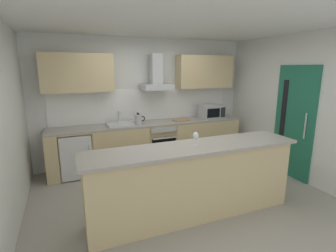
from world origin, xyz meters
The scene contains 18 objects.
ground centered at (0.00, 0.00, -0.01)m, with size 5.53×4.61×0.02m, color gray.
ceiling centered at (0.00, 0.00, 2.61)m, with size 5.53×4.61×0.02m, color white.
wall_back centered at (0.00, 1.87, 1.30)m, with size 5.53×0.12×2.60m, color silver.
wall_left centered at (-2.32, 0.00, 1.30)m, with size 0.12×4.61×2.60m, color silver.
wall_right centered at (2.32, 0.00, 1.30)m, with size 0.12×4.61×2.60m, color silver.
backsplash_tile centered at (0.00, 1.79, 1.23)m, with size 3.85×0.02×0.66m, color white.
counter_back centered at (0.00, 1.49, 0.45)m, with size 3.99×0.60×0.90m.
counter_island centered at (-0.07, -0.57, 0.51)m, with size 2.95×0.64×1.00m.
upper_cabinets centered at (0.00, 1.64, 1.91)m, with size 3.93×0.32×0.70m.
side_door centered at (2.25, -0.05, 1.03)m, with size 0.08×0.85×2.05m.
oven centered at (0.19, 1.46, 0.46)m, with size 0.60×0.62×0.80m.
refrigerator centered at (-1.48, 1.46, 0.43)m, with size 0.58×0.60×0.85m.
microwave centered at (1.42, 1.43, 1.05)m, with size 0.50×0.38×0.30m.
sink centered at (-0.62, 1.47, 0.93)m, with size 0.50×0.40×0.26m.
kettle centered at (-0.27, 1.43, 1.01)m, with size 0.29×0.15×0.24m.
range_hood centered at (0.19, 1.59, 1.79)m, with size 0.62×0.45×0.72m.
wine_glass centered at (-0.04, -0.55, 1.13)m, with size 0.08×0.08×0.18m.
chopping_board centered at (0.69, 1.44, 0.91)m, with size 0.34×0.22×0.02m, color tan.
Camera 1 is at (-1.61, -3.44, 2.02)m, focal length 27.60 mm.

